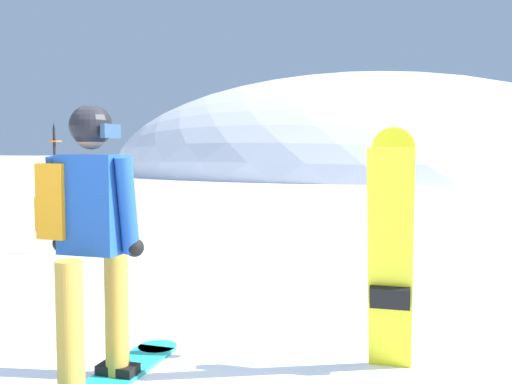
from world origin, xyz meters
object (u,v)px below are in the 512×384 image
piste_marker_near (55,179)px  rock_dark (97,223)px  spare_snowboard (391,251)px  snowboarder_main (89,240)px

piste_marker_near → rock_dark: (-1.36, 3.27, -1.05)m
spare_snowboard → snowboarder_main: bearing=-156.5°
snowboarder_main → rock_dark: size_ratio=2.37×
piste_marker_near → spare_snowboard: bearing=-34.0°
snowboarder_main → spare_snowboard: snowboarder_main is taller
snowboarder_main → piste_marker_near: bearing=127.3°
piste_marker_near → rock_dark: 3.70m
snowboarder_main → piste_marker_near: size_ratio=1.00×
spare_snowboard → piste_marker_near: piste_marker_near is taller
piste_marker_near → snowboarder_main: bearing=-52.7°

